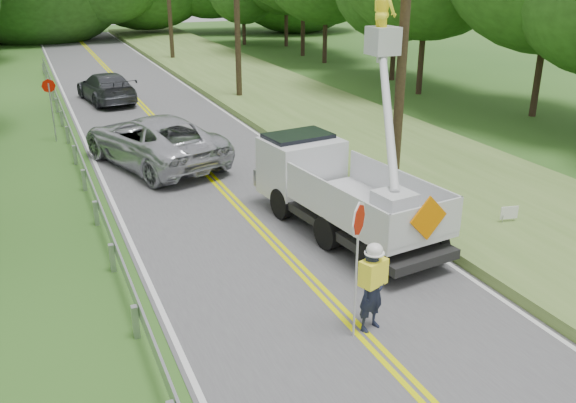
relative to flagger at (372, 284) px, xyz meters
name	(u,v)px	position (x,y,z in m)	size (l,w,h in m)	color
road	(200,166)	(-0.23, 11.58, -1.02)	(7.20, 96.00, 0.03)	#4F4E51
guardrail	(80,158)	(-4.25, 12.48, -0.48)	(0.18, 48.00, 0.77)	#A3A6AB
utility_poles	(293,5)	(4.77, 14.59, 4.24)	(1.60, 43.30, 10.00)	black
tall_grass_verge	(370,141)	(6.87, 11.58, -0.88)	(7.00, 96.00, 0.30)	#547531
flagger	(372,284)	(0.00, 0.00, 0.00)	(1.08, 0.64, 2.83)	#191E33
bucket_truck	(333,171)	(1.85, 5.25, 0.44)	(4.15, 6.57, 6.32)	black
suv_silver	(153,140)	(-1.68, 12.40, -0.11)	(2.98, 6.45, 1.79)	#B9BAC1
suv_darkgrey	(106,87)	(-1.74, 24.03, -0.25)	(2.12, 5.22, 1.51)	#3A3C42
stop_sign_permanent	(51,100)	(-4.77, 17.09, 0.67)	(0.54, 0.08, 2.56)	#A3A6AB
yard_sign	(509,214)	(5.88, 2.63, -0.50)	(0.50, 0.13, 0.74)	white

